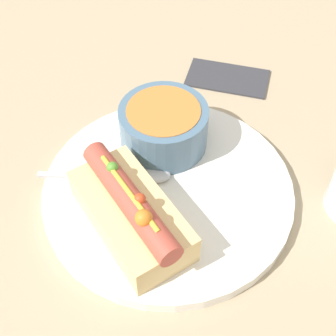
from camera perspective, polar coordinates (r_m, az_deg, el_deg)
The scene contains 6 objects.
ground_plane at distance 0.53m, azimuth 0.00°, elevation -3.28°, with size 4.00×4.00×0.00m, color tan.
dinner_plate at distance 0.52m, azimuth 0.00°, elevation -2.78°, with size 0.28×0.28×0.02m.
hot_dog at distance 0.46m, azimuth -4.53°, elevation -5.36°, with size 0.15×0.10×0.07m.
soup_bowl at distance 0.54m, azimuth -0.54°, elevation 5.18°, with size 0.10×0.10×0.05m.
spoon at distance 0.52m, azimuth -4.21°, elevation -1.08°, with size 0.12×0.10×0.01m.
napkin at distance 0.67m, azimuth 7.28°, elevation 10.94°, with size 0.13×0.11×0.01m.
Camera 1 is at (0.21, -0.23, 0.42)m, focal length 50.00 mm.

